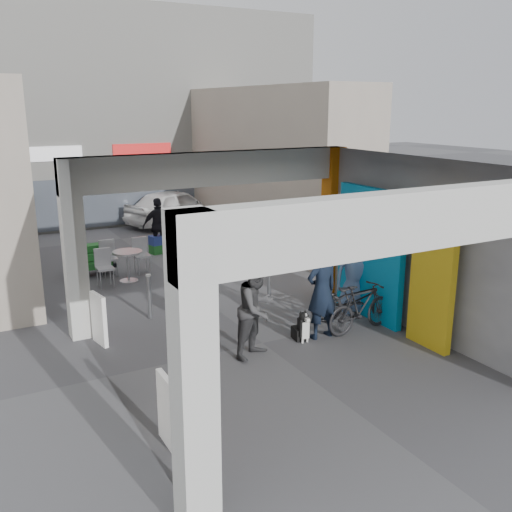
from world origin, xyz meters
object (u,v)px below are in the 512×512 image
cafe_set (120,266)px  man_with_dog (322,291)px  produce_stand (91,263)px  bicycle_rear (361,308)px  man_elderly (355,273)px  border_collie (302,328)px  man_back_turned (257,308)px  bicycle_front (357,298)px  white_van (175,207)px  man_crates (159,226)px

cafe_set → man_with_dog: 6.24m
produce_stand → bicycle_rear: 7.65m
man_elderly → border_collie: bearing=-140.8°
man_back_turned → bicycle_front: bearing=-14.8°
man_elderly → bicycle_rear: man_elderly is taller
man_elderly → bicycle_rear: size_ratio=1.07×
man_with_dog → man_back_turned: (-1.52, -0.15, -0.05)m
bicycle_rear → white_van: 11.92m
man_with_dog → bicycle_front: man_with_dog is taller
bicycle_front → bicycle_rear: (-0.26, -0.47, -0.02)m
produce_stand → border_collie: (2.59, -6.42, -0.06)m
cafe_set → man_with_dog: (2.42, -5.72, 0.62)m
man_with_dog → man_elderly: size_ratio=1.07×
white_van → produce_stand: bearing=120.3°
man_with_dog → white_van: 11.86m
white_van → border_collie: bearing=151.0°
white_van → cafe_set: bearing=127.7°
produce_stand → man_back_turned: (1.50, -6.60, 0.59)m
man_with_dog → white_van: (1.35, 11.78, -0.28)m
border_collie → man_elderly: (1.87, 0.80, 0.64)m
bicycle_rear → man_crates: bearing=6.0°
border_collie → bicycle_front: 1.62m
cafe_set → bicycle_rear: bicycle_rear is taller
border_collie → cafe_set: bearing=117.4°
cafe_set → produce_stand: bearing=129.2°
man_with_dog → bicycle_rear: (0.88, -0.13, -0.46)m
produce_stand → man_back_turned: size_ratio=0.67×
border_collie → bicycle_rear: 1.34m
cafe_set → white_van: white_van is taller
border_collie → man_back_turned: (-1.09, -0.18, 0.66)m
bicycle_rear → white_van: size_ratio=0.42×
border_collie → bicycle_rear: bicycle_rear is taller
man_back_turned → white_van: bearing=51.1°
man_back_turned → bicycle_rear: size_ratio=1.09×
white_van → bicycle_rear: bearing=157.3°
bicycle_front → white_van: size_ratio=0.49×
cafe_set → border_collie: cafe_set is taller
cafe_set → man_crates: (1.79, 2.07, 0.52)m
bicycle_front → white_van: white_van is taller
border_collie → man_crates: bearing=99.6°
produce_stand → man_with_dog: (3.01, -6.45, 0.64)m
man_back_turned → man_crates: man_back_turned is taller
man_back_turned → bicycle_front: size_ratio=0.93×
man_elderly → produce_stand: bearing=144.4°
bicycle_front → white_van: 11.43m
man_back_turned → border_collie: bearing=-16.0°
border_collie → man_back_turned: size_ratio=0.35×
cafe_set → man_back_turned: (0.90, -5.87, 0.57)m
man_elderly → white_van: man_elderly is taller
man_with_dog → bicycle_front: (1.14, 0.35, -0.44)m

